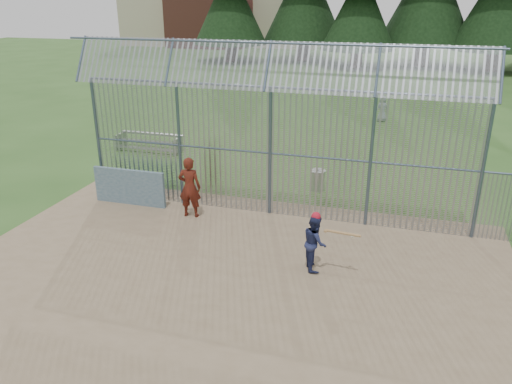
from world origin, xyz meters
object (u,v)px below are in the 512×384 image
(batter, at_px, (315,242))
(trash_can, at_px, (318,180))
(dugout_wall, at_px, (130,187))
(bleacher, at_px, (149,142))
(onlooker, at_px, (190,187))

(batter, xyz_separation_m, trash_can, (-0.87, 5.46, -0.36))
(dugout_wall, xyz_separation_m, bleacher, (-2.33, 5.70, -0.21))
(batter, xyz_separation_m, onlooker, (-4.28, 2.08, 0.24))
(batter, height_order, bleacher, batter)
(onlooker, bearing_deg, trash_can, -141.21)
(dugout_wall, xyz_separation_m, trash_can, (5.70, 3.05, -0.24))
(dugout_wall, bearing_deg, onlooker, -8.07)
(batter, relative_size, bleacher, 0.48)
(trash_can, distance_m, bleacher, 8.45)
(onlooker, xyz_separation_m, bleacher, (-4.63, 6.02, -0.57))
(dugout_wall, relative_size, trash_can, 3.05)
(onlooker, bearing_deg, batter, 148.06)
(batter, relative_size, trash_can, 1.77)
(trash_can, bearing_deg, batter, -80.90)
(dugout_wall, relative_size, onlooker, 1.30)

